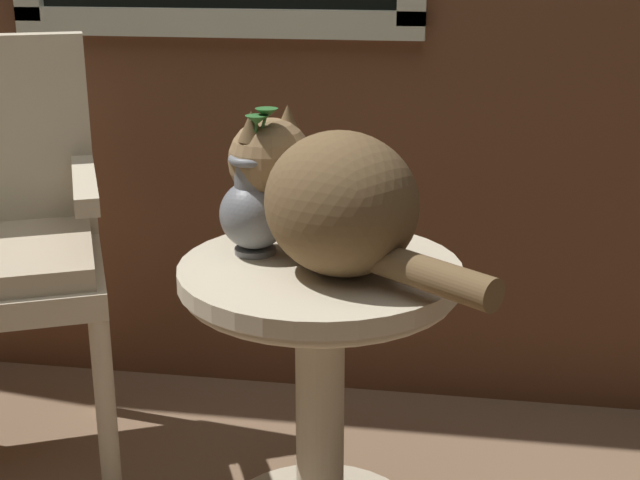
{
  "coord_description": "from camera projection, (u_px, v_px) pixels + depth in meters",
  "views": [
    {
      "loc": [
        0.47,
        -1.45,
        1.21
      ],
      "look_at": [
        0.21,
        0.15,
        0.66
      ],
      "focal_mm": 50.3,
      "sensor_mm": 36.0,
      "label": 1
    }
  ],
  "objects": [
    {
      "name": "wicker_side_table",
      "position": [
        320.0,
        358.0,
        1.79
      ],
      "size": [
        0.55,
        0.55,
        0.61
      ],
      "color": "beige",
      "rests_on": "ground_plane"
    },
    {
      "name": "cat",
      "position": [
        330.0,
        197.0,
        1.66
      ],
      "size": [
        0.53,
        0.44,
        0.29
      ],
      "color": "brown",
      "rests_on": "wicker_side_table"
    },
    {
      "name": "pewter_vase_with_ivy",
      "position": [
        254.0,
        206.0,
        1.76
      ],
      "size": [
        0.14,
        0.14,
        0.29
      ],
      "color": "slate",
      "rests_on": "wicker_side_table"
    }
  ]
}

